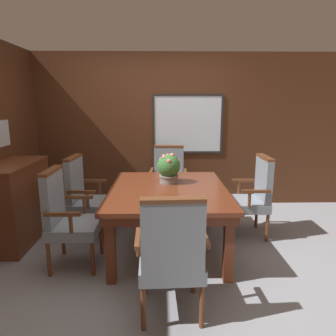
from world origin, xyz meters
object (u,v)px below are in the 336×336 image
chair_head_near (172,254)px  chair_left_far (85,194)px  dining_table (168,196)px  chair_head_far (168,177)px  chair_right_far (253,194)px  sideboard_cabinet (16,203)px  potted_plant (169,168)px  chair_left_near (66,215)px

chair_head_near → chair_left_far: size_ratio=1.00×
dining_table → chair_head_far: chair_head_far is taller
dining_table → chair_right_far: size_ratio=1.56×
chair_left_far → sideboard_cabinet: 0.81m
chair_head_far → potted_plant: potted_plant is taller
dining_table → chair_left_near: 1.11m
chair_left_far → chair_left_near: same height
chair_head_far → chair_left_near: same height
dining_table → potted_plant: potted_plant is taller
dining_table → chair_left_near: bearing=-161.1°
chair_right_far → dining_table: bearing=-72.0°
chair_head_near → chair_left_near: size_ratio=1.00×
chair_head_far → sideboard_cabinet: size_ratio=0.97×
sideboard_cabinet → potted_plant: bearing=0.3°
potted_plant → dining_table: bearing=-92.4°
chair_head_near → chair_head_far: bearing=-92.8°
chair_left_far → chair_right_far: (2.13, -0.02, 0.00)m
dining_table → chair_left_near: (-1.05, -0.36, -0.09)m
chair_left_near → chair_head_near: bearing=-128.2°
dining_table → chair_left_far: (-1.05, 0.36, -0.09)m
dining_table → chair_head_far: bearing=88.7°
chair_left_far → chair_left_near: 0.72m
dining_table → chair_head_near: 1.18m
chair_right_far → chair_head_far: bearing=-129.4°
dining_table → sideboard_cabinet: (-1.84, 0.22, -0.15)m
chair_head_far → sideboard_cabinet: 2.12m
chair_right_far → chair_left_near: (-2.13, -0.70, 0.00)m
chair_head_near → potted_plant: size_ratio=2.85×
chair_head_near → chair_left_far: (-1.05, 1.54, 0.00)m
chair_left_near → potted_plant: 1.27m
chair_head_far → chair_left_near: size_ratio=1.00×
chair_left_near → sideboard_cabinet: 0.98m
chair_head_near → sideboard_cabinet: chair_head_near is taller
dining_table → potted_plant: 0.35m
chair_left_far → chair_right_far: 2.13m
chair_head_far → chair_right_far: same height
chair_head_near → dining_table: bearing=-92.1°
dining_table → chair_head_far: 1.23m
chair_right_far → sideboard_cabinet: (-2.92, -0.12, -0.06)m
chair_left_far → chair_head_near: bearing=-141.9°
chair_right_far → chair_left_near: 2.25m
chair_right_far → chair_left_near: bearing=-71.4°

